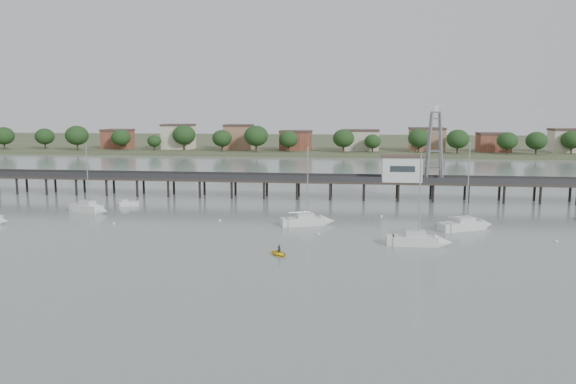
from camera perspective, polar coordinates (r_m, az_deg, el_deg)
name	(u,v)px	position (r m, az deg, el deg)	size (l,w,h in m)	color
ground_plane	(209,285)	(62.14, -7.98, -9.32)	(500.00, 500.00, 0.00)	slate
pier	(282,180)	(119.11, -0.65, 1.20)	(150.00, 5.00, 5.50)	#2D2823
pier_building	(402,168)	(118.16, 11.46, 2.38)	(8.40, 5.40, 5.30)	silver
lattice_tower	(435,147)	(118.49, 14.67, 4.44)	(3.20, 3.20, 15.50)	slate
sailboat_d	(471,225)	(93.47, 18.14, -3.21)	(9.02, 6.39, 14.53)	silver
sailboat_b	(92,209)	(109.02, -19.25, -1.63)	(8.23, 5.00, 13.14)	silver
sailboat_c	(313,221)	(92.05, 2.52, -2.96)	(8.53, 5.15, 13.58)	silver
sailboat_f	(425,241)	(80.66, 13.72, -4.85)	(8.26, 2.45, 13.63)	silver
white_tender	(129,204)	(114.22, -15.87, -1.14)	(3.99, 2.81, 1.43)	silver
yellow_dinghy	(279,255)	(73.46, -0.91, -6.43)	(2.15, 0.62, 3.00)	yellow
dinghy_occupant	(279,255)	(73.46, -0.91, -6.43)	(0.42, 1.14, 0.27)	black
mooring_buoys	(312,226)	(90.59, 2.42, -3.51)	(68.75, 16.49, 0.39)	beige
far_shore	(327,143)	(297.64, 3.95, 5.02)	(500.00, 170.00, 10.40)	#475133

